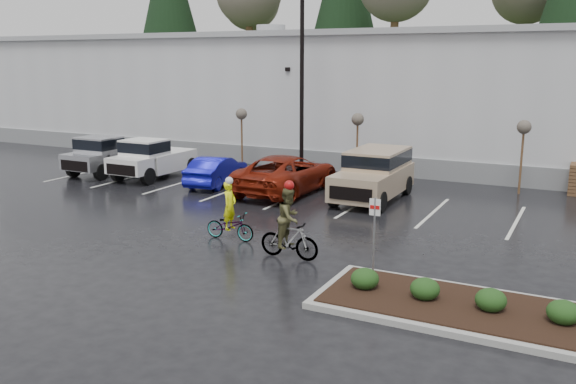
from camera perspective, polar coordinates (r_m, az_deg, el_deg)
The scene contains 21 objects.
ground at distance 17.93m, azimuth -3.90°, elevation -6.32°, with size 120.00×120.00×0.00m, color black.
warehouse at distance 37.64m, azimuth 13.61°, elevation 8.84°, with size 60.50×15.50×7.20m.
wooded_ridge at distance 60.26m, azimuth 18.80°, elevation 9.11°, with size 80.00×25.00×6.00m, color #243C19.
lamppost at distance 29.46m, azimuth 1.31°, elevation 12.26°, with size 0.50×1.00×9.22m.
sapling_west at distance 32.39m, azimuth -4.38°, elevation 7.00°, with size 0.60×0.60×3.20m.
sapling_mid at distance 29.56m, azimuth 6.53°, elevation 6.44°, with size 0.60×0.60×3.20m.
sapling_east at distance 27.86m, azimuth 21.19°, elevation 5.33°, with size 0.60×0.60×3.20m.
curb_island at distance 14.79m, azimuth 18.36°, elevation -10.78°, with size 8.00×3.00×0.15m, color gray.
mulch_bed at distance 14.76m, azimuth 18.38°, elevation -10.44°, with size 7.60×2.60×0.04m, color black.
shrub_a at distance 15.32m, azimuth 7.20°, elevation -8.06°, with size 0.70×0.70×0.52m, color #193311.
shrub_b at distance 14.92m, azimuth 12.69°, elevation -8.84°, with size 0.70×0.70×0.52m, color #193311.
shrub_c at distance 14.67m, azimuth 18.45°, elevation -9.57°, with size 0.70×0.70×0.52m, color #193311.
shrub_d at distance 14.56m, azimuth 24.37°, elevation -10.22°, with size 0.70×0.70×0.52m, color #193311.
fire_lane_sign at distance 16.16m, azimuth 8.08°, elevation -3.30°, with size 0.30×0.05×2.20m.
pickup_silver at distance 32.51m, azimuth -16.12°, elevation 3.46°, with size 2.10×5.20×1.96m, color #A8A9AF, non-canonical shape.
pickup_white at distance 30.86m, azimuth -12.18°, elevation 3.22°, with size 2.10×5.20×1.96m, color white, non-canonical shape.
car_blue at distance 28.36m, azimuth -6.69°, elevation 2.00°, with size 1.43×4.10×1.35m, color #0E0F9A.
car_red at distance 26.57m, azimuth -0.16°, elevation 1.73°, with size 2.76×5.99×1.66m, color maroon.
suv_tan at distance 25.32m, azimuth 7.94°, elevation 1.54°, with size 2.20×5.10×2.06m, color tan, non-canonical shape.
cyclist_hivis at distance 19.72m, azimuth -5.45°, elevation -2.63°, with size 1.73×0.65×2.07m.
cyclist_olive at distance 17.75m, azimuth 0.11°, elevation -3.61°, with size 1.79×0.86×2.33m.
Camera 1 is at (8.76, -14.56, 5.73)m, focal length 38.00 mm.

